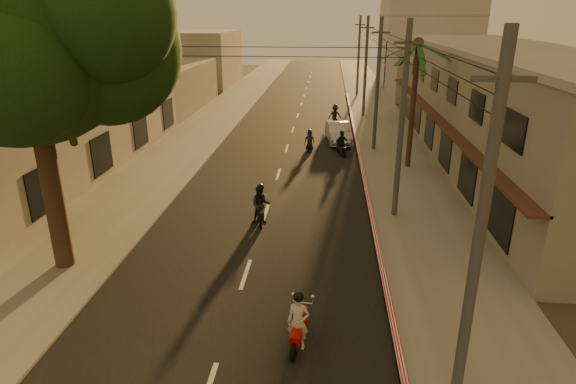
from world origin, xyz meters
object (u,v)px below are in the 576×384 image
at_px(palm_tree, 418,50).
at_px(scooter_red, 298,323).
at_px(parked_car, 338,133).
at_px(scooter_mid_b, 341,144).
at_px(scooter_mid_a, 261,206).
at_px(broadleaf_tree, 38,36).
at_px(scooter_far_a, 310,141).
at_px(scooter_far_b, 335,116).

bearing_deg(palm_tree, scooter_red, -107.80).
bearing_deg(parked_car, scooter_mid_b, -94.06).
relative_size(palm_tree, scooter_red, 4.35).
relative_size(palm_tree, parked_car, 1.75).
bearing_deg(parked_car, scooter_mid_a, -110.57).
xyz_separation_m(scooter_mid_a, parked_car, (3.77, 15.31, -0.13)).
bearing_deg(broadleaf_tree, scooter_far_a, 64.51).
bearing_deg(scooter_mid_b, scooter_mid_a, -126.33).
bearing_deg(broadleaf_tree, palm_tree, 43.48).
relative_size(broadleaf_tree, scooter_mid_a, 6.17).
xyz_separation_m(scooter_mid_a, scooter_far_a, (1.71, 12.74, -0.17)).
height_order(scooter_red, scooter_mid_a, scooter_mid_a).
distance_m(scooter_red, scooter_mid_b, 20.55).
height_order(scooter_red, scooter_far_a, scooter_red).
bearing_deg(scooter_red, palm_tree, 80.79).
relative_size(broadleaf_tree, parked_car, 2.58).
bearing_deg(scooter_far_b, scooter_mid_b, -94.39).
bearing_deg(scooter_red, scooter_far_b, 96.17).
distance_m(scooter_mid_b, scooter_far_a, 2.43).
bearing_deg(parked_car, broadleaf_tree, -124.14).
distance_m(scooter_far_b, parked_car, 6.01).
bearing_deg(scooter_mid_a, scooter_far_a, 75.34).
relative_size(scooter_red, scooter_far_b, 1.00).
bearing_deg(scooter_mid_b, scooter_far_b, 74.42).
height_order(scooter_far_a, scooter_far_b, scooter_far_b).
distance_m(broadleaf_tree, scooter_far_b, 28.84).
distance_m(scooter_mid_b, parked_car, 3.54).
bearing_deg(parked_car, scooter_far_b, 85.30).
xyz_separation_m(scooter_mid_b, parked_car, (-0.16, 3.53, -0.05)).
height_order(palm_tree, scooter_red, palm_tree).
bearing_deg(broadleaf_tree, scooter_mid_b, 57.35).
xyz_separation_m(scooter_far_a, scooter_far_b, (1.84, 8.57, 0.14)).
height_order(broadleaf_tree, scooter_red, broadleaf_tree).
distance_m(scooter_mid_a, scooter_mid_b, 12.41).
bearing_deg(scooter_mid_a, scooter_mid_b, 64.52).
relative_size(palm_tree, scooter_far_b, 4.36).
bearing_deg(palm_tree, scooter_mid_b, 148.68).
height_order(scooter_red, scooter_far_b, scooter_red).
bearing_deg(parked_car, scooter_red, -100.26).
distance_m(broadleaf_tree, scooter_mid_a, 11.04).
xyz_separation_m(scooter_red, scooter_mid_b, (1.65, 20.49, -0.02)).
xyz_separation_m(broadleaf_tree, scooter_mid_a, (6.55, 4.59, -7.60)).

